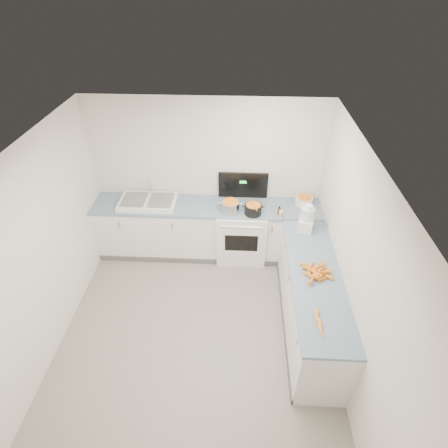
{
  "coord_description": "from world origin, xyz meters",
  "views": [
    {
      "loc": [
        0.49,
        -2.7,
        3.95
      ],
      "look_at": [
        0.3,
        1.1,
        1.05
      ],
      "focal_mm": 28.0,
      "sensor_mm": 36.0,
      "label": 1
    }
  ],
  "objects_px": {
    "black_pot": "(253,210)",
    "mixing_bowl": "(304,201)",
    "spice_jar": "(281,214)",
    "food_processor": "(306,219)",
    "sink": "(148,202)",
    "steel_pot": "(230,207)",
    "stove": "(241,231)",
    "extract_bottle": "(279,211)"
  },
  "relations": [
    {
      "from": "steel_pot",
      "to": "spice_jar",
      "type": "bearing_deg",
      "value": -7.39
    },
    {
      "from": "black_pot",
      "to": "mixing_bowl",
      "type": "distance_m",
      "value": 0.83
    },
    {
      "from": "steel_pot",
      "to": "extract_bottle",
      "type": "bearing_deg",
      "value": -2.52
    },
    {
      "from": "steel_pot",
      "to": "mixing_bowl",
      "type": "xyz_separation_m",
      "value": [
        1.11,
        0.26,
        -0.02
      ]
    },
    {
      "from": "stove",
      "to": "food_processor",
      "type": "bearing_deg",
      "value": -29.46
    },
    {
      "from": "spice_jar",
      "to": "food_processor",
      "type": "bearing_deg",
      "value": -39.93
    },
    {
      "from": "extract_bottle",
      "to": "steel_pot",
      "type": "bearing_deg",
      "value": 177.48
    },
    {
      "from": "food_processor",
      "to": "extract_bottle",
      "type": "bearing_deg",
      "value": 135.59
    },
    {
      "from": "black_pot",
      "to": "food_processor",
      "type": "height_order",
      "value": "food_processor"
    },
    {
      "from": "mixing_bowl",
      "to": "extract_bottle",
      "type": "bearing_deg",
      "value": -143.44
    },
    {
      "from": "mixing_bowl",
      "to": "stove",
      "type": "bearing_deg",
      "value": -172.18
    },
    {
      "from": "extract_bottle",
      "to": "spice_jar",
      "type": "xyz_separation_m",
      "value": [
        0.02,
        -0.06,
        -0.01
      ]
    },
    {
      "from": "extract_bottle",
      "to": "mixing_bowl",
      "type": "bearing_deg",
      "value": 36.56
    },
    {
      "from": "mixing_bowl",
      "to": "extract_bottle",
      "type": "distance_m",
      "value": 0.49
    },
    {
      "from": "mixing_bowl",
      "to": "steel_pot",
      "type": "bearing_deg",
      "value": -166.74
    },
    {
      "from": "stove",
      "to": "food_processor",
      "type": "relative_size",
      "value": 3.41
    },
    {
      "from": "sink",
      "to": "spice_jar",
      "type": "height_order",
      "value": "sink"
    },
    {
      "from": "black_pot",
      "to": "mixing_bowl",
      "type": "xyz_separation_m",
      "value": [
        0.78,
        0.3,
        -0.01
      ]
    },
    {
      "from": "mixing_bowl",
      "to": "food_processor",
      "type": "distance_m",
      "value": 0.63
    },
    {
      "from": "stove",
      "to": "spice_jar",
      "type": "bearing_deg",
      "value": -22.31
    },
    {
      "from": "sink",
      "to": "steel_pot",
      "type": "xyz_separation_m",
      "value": [
        1.27,
        -0.15,
        0.04
      ]
    },
    {
      "from": "sink",
      "to": "food_processor",
      "type": "height_order",
      "value": "food_processor"
    },
    {
      "from": "steel_pot",
      "to": "black_pot",
      "type": "xyz_separation_m",
      "value": [
        0.33,
        -0.03,
        -0.01
      ]
    },
    {
      "from": "stove",
      "to": "mixing_bowl",
      "type": "xyz_separation_m",
      "value": [
        0.93,
        0.13,
        0.53
      ]
    },
    {
      "from": "black_pot",
      "to": "mixing_bowl",
      "type": "bearing_deg",
      "value": 20.84
    },
    {
      "from": "extract_bottle",
      "to": "spice_jar",
      "type": "distance_m",
      "value": 0.07
    },
    {
      "from": "extract_bottle",
      "to": "food_processor",
      "type": "bearing_deg",
      "value": -44.41
    },
    {
      "from": "stove",
      "to": "black_pot",
      "type": "height_order",
      "value": "stove"
    },
    {
      "from": "mixing_bowl",
      "to": "food_processor",
      "type": "xyz_separation_m",
      "value": [
        -0.06,
        -0.62,
        0.11
      ]
    },
    {
      "from": "stove",
      "to": "steel_pot",
      "type": "height_order",
      "value": "stove"
    },
    {
      "from": "black_pot",
      "to": "mixing_bowl",
      "type": "height_order",
      "value": "black_pot"
    },
    {
      "from": "sink",
      "to": "extract_bottle",
      "type": "height_order",
      "value": "sink"
    },
    {
      "from": "sink",
      "to": "food_processor",
      "type": "distance_m",
      "value": 2.38
    },
    {
      "from": "black_pot",
      "to": "extract_bottle",
      "type": "relative_size",
      "value": 2.15
    },
    {
      "from": "spice_jar",
      "to": "food_processor",
      "type": "xyz_separation_m",
      "value": [
        0.32,
        -0.26,
        0.13
      ]
    },
    {
      "from": "mixing_bowl",
      "to": "extract_bottle",
      "type": "relative_size",
      "value": 2.28
    },
    {
      "from": "sink",
      "to": "steel_pot",
      "type": "bearing_deg",
      "value": -6.69
    },
    {
      "from": "sink",
      "to": "black_pot",
      "type": "distance_m",
      "value": 1.62
    },
    {
      "from": "stove",
      "to": "food_processor",
      "type": "xyz_separation_m",
      "value": [
        0.87,
        -0.49,
        0.64
      ]
    },
    {
      "from": "black_pot",
      "to": "stove",
      "type": "bearing_deg",
      "value": 132.84
    },
    {
      "from": "sink",
      "to": "black_pot",
      "type": "xyz_separation_m",
      "value": [
        1.61,
        -0.18,
        0.03
      ]
    },
    {
      "from": "steel_pot",
      "to": "black_pot",
      "type": "height_order",
      "value": "steel_pot"
    }
  ]
}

